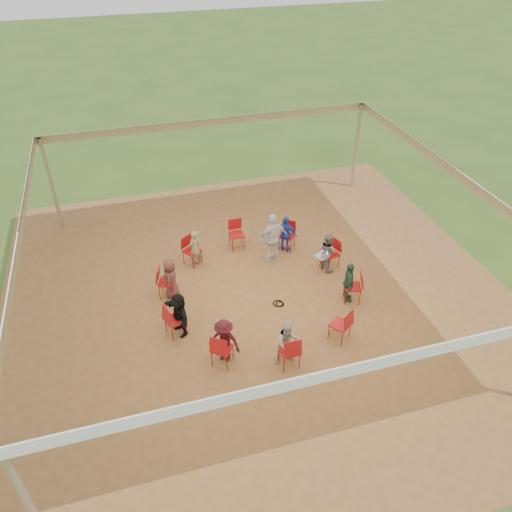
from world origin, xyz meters
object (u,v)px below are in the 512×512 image
object	(u,v)px
chair_6	(222,349)
person_seated_5	(224,341)
person_seated_1	(286,234)
person_seated_3	(171,278)
laptop	(323,254)
person_seated_2	(195,249)
cable_coil	(279,304)
person_seated_0	(327,252)
chair_5	(175,320)
chair_3	(192,251)
chair_7	(289,351)
chair_9	(353,287)
chair_2	(237,235)
person_seated_7	(349,282)
standing_person	(273,238)
person_seated_4	(179,314)
chair_1	(287,236)
chair_8	(340,324)
chair_0	(330,254)
person_seated_6	(288,343)
chair_4	(167,282)

from	to	relation	value
chair_6	person_seated_5	world-z (taller)	person_seated_5
chair_6	person_seated_1	xyz separation A→B (m)	(2.78, 3.75, 0.13)
person_seated_3	laptop	world-z (taller)	person_seated_3
person_seated_2	cable_coil	size ratio (longest dim) A/B	3.54
person_seated_0	person_seated_3	bearing A→B (deg)	72.00
person_seated_0	person_seated_1	bearing A→B (deg)	18.00
chair_5	person_seated_2	xyz separation A→B (m)	(0.97, 2.57, 0.13)
chair_3	person_seated_5	world-z (taller)	person_seated_5
chair_3	person_seated_0	distance (m)	3.78
chair_7	chair_9	world-z (taller)	same
chair_2	person_seated_7	xyz separation A→B (m)	(2.13, -3.12, 0.13)
standing_person	person_seated_4	bearing A→B (deg)	23.51
chair_2	standing_person	bearing A→B (deg)	132.72
chair_3	person_seated_1	xyz separation A→B (m)	(2.74, -0.13, 0.13)
chair_1	chair_8	world-z (taller)	same
chair_6	laptop	world-z (taller)	chair_6
chair_6	chair_8	world-z (taller)	same
chair_8	person_seated_5	bearing A→B (deg)	141.97
cable_coil	laptop	world-z (taller)	laptop
chair_1	person_seated_1	world-z (taller)	person_seated_1
person_seated_5	person_seated_7	distance (m)	3.68
person_seated_7	person_seated_3	bearing A→B (deg)	90.00
chair_9	person_seated_5	xyz separation A→B (m)	(-3.63, -1.06, 0.13)
person_seated_5	laptop	distance (m)	4.18
person_seated_4	chair_0	bearing A→B (deg)	90.00
person_seated_4	cable_coil	world-z (taller)	person_seated_4
person_seated_6	person_seated_1	bearing A→B (deg)	72.00
chair_1	person_seated_5	size ratio (longest dim) A/B	0.78
person_seated_0	standing_person	xyz separation A→B (m)	(-1.33, 0.81, 0.18)
cable_coil	person_seated_1	bearing A→B (deg)	66.91
person_seated_2	person_seated_1	bearing A→B (deg)	144.00
person_seated_6	laptop	xyz separation A→B (m)	(2.04, 2.91, -0.03)
chair_3	chair_7	size ratio (longest dim) A/B	1.00
chair_1	chair_4	bearing A→B (deg)	54.00
chair_4	chair_6	xyz separation A→B (m)	(0.84, -2.69, 0.00)
laptop	chair_6	bearing A→B (deg)	109.15
person_seated_4	chair_3	bearing A→B (deg)	146.03
person_seated_5	chair_2	bearing A→B (deg)	108.48
chair_9	person_seated_4	size ratio (longest dim) A/B	0.78
chair_4	person_seated_4	xyz separation A→B (m)	(0.10, -1.44, 0.13)
chair_7	person_seated_7	xyz separation A→B (m)	(2.18, 1.67, 0.13)
person_seated_3	person_seated_6	xyz separation A→B (m)	(2.13, -3.00, 0.00)
person_seated_1	person_seated_2	xyz separation A→B (m)	(-2.67, 0.03, 0.00)
chair_2	person_seated_5	size ratio (longest dim) A/B	0.78
person_seated_4	chair_5	bearing A→B (deg)	-90.00
person_seated_1	standing_person	size ratio (longest dim) A/B	0.76
cable_coil	chair_1	bearing A→B (deg)	66.27
chair_8	person_seated_7	world-z (taller)	person_seated_7
chair_3	chair_7	xyz separation A→B (m)	(1.36, -4.35, 0.00)
cable_coil	person_seated_7	bearing A→B (deg)	-10.80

